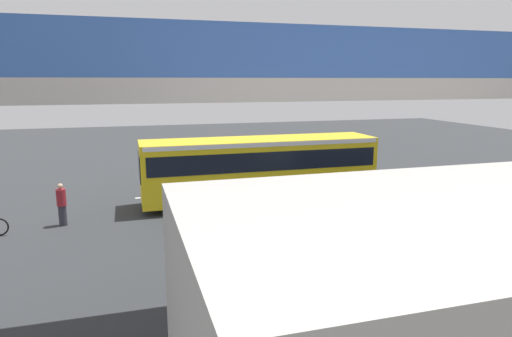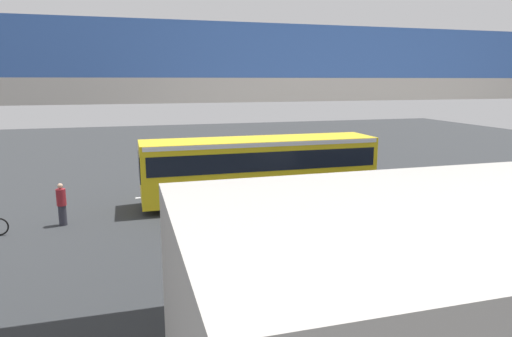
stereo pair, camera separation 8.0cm
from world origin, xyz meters
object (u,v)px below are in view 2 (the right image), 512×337
(city_bus, at_px, (260,164))
(pedestrian, at_px, (62,205))
(parked_van, at_px, (437,199))
(traffic_sign, at_px, (204,156))

(city_bus, distance_m, pedestrian, 9.13)
(parked_van, xyz_separation_m, pedestrian, (14.81, -4.50, -0.30))
(traffic_sign, bearing_deg, parked_van, 132.27)
(city_bus, height_order, parked_van, city_bus)
(city_bus, bearing_deg, parked_van, 135.00)
(pedestrian, bearing_deg, city_bus, -171.55)
(parked_van, distance_m, pedestrian, 15.48)
(city_bus, height_order, pedestrian, city_bus)
(city_bus, distance_m, parked_van, 8.28)
(pedestrian, distance_m, traffic_sign, 8.09)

